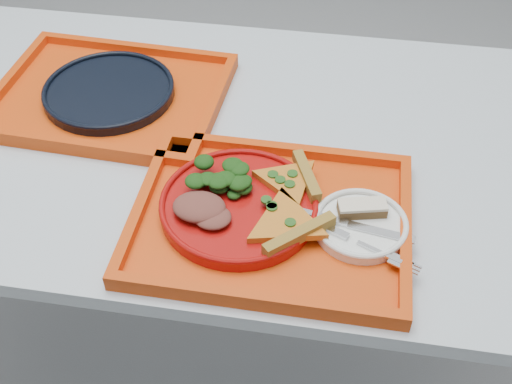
% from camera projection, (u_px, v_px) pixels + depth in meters
% --- Properties ---
extents(ground, '(10.00, 10.00, 0.00)m').
position_uv_depth(ground, '(192.00, 342.00, 1.76)').
color(ground, gray).
rests_on(ground, ground).
extents(table, '(1.60, 0.80, 0.75)m').
position_uv_depth(table, '(169.00, 159.00, 1.28)').
color(table, silver).
rests_on(table, ground).
extents(tray_main, '(0.45, 0.35, 0.01)m').
position_uv_depth(tray_main, '(271.00, 221.00, 1.05)').
color(tray_main, '#D03D0A').
rests_on(tray_main, table).
extents(tray_far, '(0.47, 0.37, 0.01)m').
position_uv_depth(tray_far, '(110.00, 98.00, 1.29)').
color(tray_far, '#D03D0A').
rests_on(tray_far, table).
extents(dinner_plate, '(0.26, 0.26, 0.02)m').
position_uv_depth(dinner_plate, '(239.00, 207.00, 1.06)').
color(dinner_plate, '#9C0C0A').
rests_on(dinner_plate, tray_main).
extents(side_plate, '(0.15, 0.15, 0.01)m').
position_uv_depth(side_plate, '(360.00, 227.00, 1.03)').
color(side_plate, white).
rests_on(side_plate, tray_main).
extents(navy_plate, '(0.26, 0.26, 0.02)m').
position_uv_depth(navy_plate, '(109.00, 92.00, 1.28)').
color(navy_plate, black).
rests_on(navy_plate, tray_far).
extents(pizza_slice_a, '(0.19, 0.19, 0.02)m').
position_uv_depth(pizza_slice_a, '(286.00, 220.00, 1.01)').
color(pizza_slice_a, gold).
rests_on(pizza_slice_a, dinner_plate).
extents(pizza_slice_b, '(0.16, 0.15, 0.02)m').
position_uv_depth(pizza_slice_b, '(288.00, 179.00, 1.08)').
color(pizza_slice_b, gold).
rests_on(pizza_slice_b, dinner_plate).
extents(salad_heap, '(0.09, 0.08, 0.04)m').
position_uv_depth(salad_heap, '(220.00, 174.00, 1.07)').
color(salad_heap, black).
rests_on(salad_heap, dinner_plate).
extents(meat_portion, '(0.09, 0.07, 0.03)m').
position_uv_depth(meat_portion, '(199.00, 207.00, 1.03)').
color(meat_portion, brown).
rests_on(meat_portion, dinner_plate).
extents(dessert_bar, '(0.08, 0.05, 0.02)m').
position_uv_depth(dessert_bar, '(362.00, 208.00, 1.03)').
color(dessert_bar, '#50331A').
rests_on(dessert_bar, side_plate).
extents(knife, '(0.19, 0.05, 0.01)m').
position_uv_depth(knife, '(357.00, 226.00, 1.02)').
color(knife, silver).
rests_on(knife, side_plate).
extents(fork, '(0.18, 0.09, 0.01)m').
position_uv_depth(fork, '(357.00, 241.00, 0.99)').
color(fork, silver).
rests_on(fork, side_plate).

